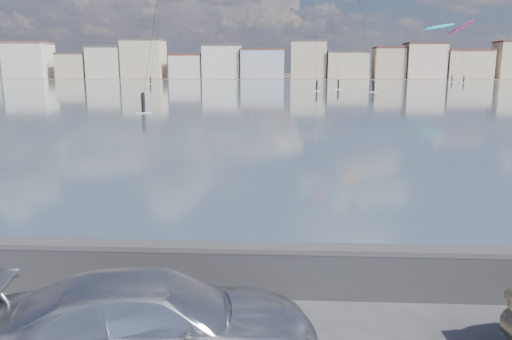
# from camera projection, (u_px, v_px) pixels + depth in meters

# --- Properties ---
(bay_water) EXTENTS (500.00, 177.00, 0.00)m
(bay_water) POSITION_uv_depth(u_px,v_px,m) (275.00, 90.00, 96.50)
(bay_water) COLOR #405264
(bay_water) RESTS_ON ground
(far_shore_strip) EXTENTS (500.00, 60.00, 0.00)m
(far_shore_strip) POSITION_uv_depth(u_px,v_px,m) (279.00, 78.00, 202.61)
(far_shore_strip) COLOR #4C473D
(far_shore_strip) RESTS_ON ground
(seawall) EXTENTS (400.00, 0.36, 1.08)m
(seawall) POSITION_uv_depth(u_px,v_px,m) (200.00, 266.00, 9.55)
(seawall) COLOR #28282B
(seawall) RESTS_ON ground
(far_buildings) EXTENTS (240.79, 13.26, 14.60)m
(far_buildings) POSITION_uv_depth(u_px,v_px,m) (282.00, 62.00, 187.63)
(far_buildings) COLOR gray
(far_buildings) RESTS_ON ground
(car_silver) EXTENTS (5.03, 2.78, 1.38)m
(car_silver) POSITION_uv_depth(u_px,v_px,m) (154.00, 323.00, 7.19)
(car_silver) COLOR #B6B7BE
(car_silver) RESTS_ON ground
(kitesurfer_7) EXTENTS (7.29, 10.36, 17.66)m
(kitesurfer_7) POSITION_uv_depth(u_px,v_px,m) (460.00, 29.00, 142.24)
(kitesurfer_7) COLOR #E5338C
(kitesurfer_7) RESTS_ON ground
(kitesurfer_15) EXTENTS (9.55, 9.75, 18.05)m
(kitesurfer_15) POSITION_uv_depth(u_px,v_px,m) (439.00, 27.00, 153.53)
(kitesurfer_15) COLOR #19BFBF
(kitesurfer_15) RESTS_ON ground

